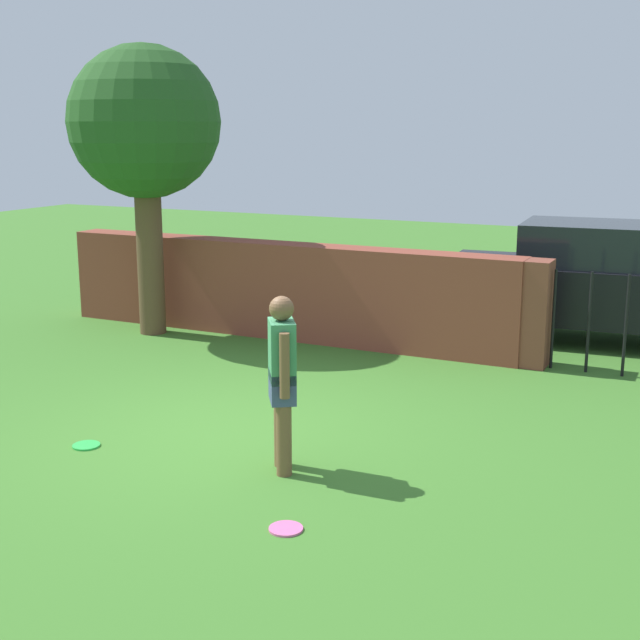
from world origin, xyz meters
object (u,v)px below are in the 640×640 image
(tree, at_px, (145,126))
(frisbee_green, at_px, (86,445))
(frisbee_pink, at_px, (286,529))
(car, at_px, (593,282))
(person, at_px, (282,376))

(tree, bearing_deg, frisbee_green, -61.21)
(frisbee_green, relative_size, frisbee_pink, 1.00)
(frisbee_green, distance_m, frisbee_pink, 2.72)
(frisbee_pink, bearing_deg, tree, 134.88)
(car, distance_m, frisbee_pink, 7.53)
(tree, bearing_deg, car, 21.99)
(tree, distance_m, car, 6.88)
(frisbee_green, bearing_deg, frisbee_pink, -15.71)
(frisbee_pink, bearing_deg, person, 119.31)
(car, height_order, frisbee_green, car)
(car, bearing_deg, person, 70.63)
(tree, relative_size, car, 0.98)
(tree, height_order, frisbee_pink, tree)
(frisbee_green, height_order, frisbee_pink, same)
(car, relative_size, frisbee_green, 15.99)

